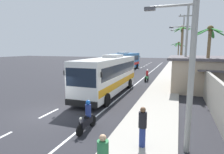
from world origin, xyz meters
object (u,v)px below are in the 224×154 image
(coach_bus_foreground, at_px, (109,74))
(utility_pole_nearest, at_px, (191,48))
(utility_pole_far, at_px, (182,43))
(palm_nearest, at_px, (182,41))
(coach_bus_far_lane, at_px, (125,61))
(palm_third, at_px, (209,47))
(motorcycle_trailing, at_px, (147,76))
(palm_second, at_px, (178,48))
(pedestrian_midwalk, at_px, (143,126))
(utility_pole_mid, at_px, (186,45))
(motorcycle_beside_bus, at_px, (87,118))

(coach_bus_foreground, distance_m, utility_pole_nearest, 11.09)
(utility_pole_far, distance_m, palm_nearest, 5.35)
(coach_bus_far_lane, bearing_deg, utility_pole_nearest, -69.14)
(palm_third, bearing_deg, motorcycle_trailing, 139.04)
(coach_bus_far_lane, bearing_deg, palm_second, 44.50)
(pedestrian_midwalk, bearing_deg, utility_pole_mid, 26.94)
(pedestrian_midwalk, xyz_separation_m, utility_pole_mid, (1.94, 14.15, 3.68))
(coach_bus_foreground, bearing_deg, motorcycle_beside_bus, -77.10)
(utility_pole_far, height_order, palm_third, utility_pole_far)
(coach_bus_foreground, height_order, utility_pole_nearest, utility_pole_nearest)
(coach_bus_foreground, relative_size, motorcycle_beside_bus, 5.60)
(motorcycle_beside_bus, distance_m, motorcycle_trailing, 16.40)
(coach_bus_foreground, relative_size, utility_pole_nearest, 1.31)
(coach_bus_foreground, xyz_separation_m, utility_pole_far, (6.76, 18.92, 3.40))
(motorcycle_trailing, bearing_deg, palm_second, 80.02)
(utility_pole_mid, bearing_deg, utility_pole_nearest, -90.71)
(coach_bus_far_lane, height_order, palm_nearest, palm_nearest)
(palm_third, bearing_deg, coach_bus_far_lane, 126.98)
(motorcycle_trailing, xyz_separation_m, pedestrian_midwalk, (2.67, -17.27, 0.42))
(palm_nearest, relative_size, palm_second, 1.30)
(utility_pole_nearest, distance_m, palm_second, 37.97)
(coach_bus_foreground, height_order, palm_second, palm_second)
(coach_bus_foreground, relative_size, motorcycle_trailing, 5.60)
(palm_second, bearing_deg, coach_bus_far_lane, -135.50)
(motorcycle_beside_bus, bearing_deg, palm_third, 56.60)
(pedestrian_midwalk, height_order, utility_pole_mid, utility_pole_mid)
(coach_bus_far_lane, distance_m, motorcycle_beside_bus, 28.36)
(motorcycle_trailing, relative_size, palm_nearest, 0.25)
(pedestrian_midwalk, bearing_deg, motorcycle_beside_bus, 109.28)
(utility_pole_far, distance_m, palm_third, 16.38)
(coach_bus_foreground, relative_size, pedestrian_midwalk, 6.10)
(utility_pole_mid, bearing_deg, palm_second, 92.09)
(palm_third, bearing_deg, utility_pole_mid, 127.10)
(coach_bus_foreground, xyz_separation_m, coach_bus_far_lane, (-3.93, 19.73, -0.05))
(motorcycle_trailing, relative_size, utility_pole_far, 0.19)
(motorcycle_beside_bus, bearing_deg, coach_bus_foreground, 102.90)
(utility_pole_mid, height_order, utility_pole_far, utility_pole_far)
(utility_pole_nearest, bearing_deg, coach_bus_far_lane, 110.86)
(coach_bus_far_lane, height_order, palm_third, palm_third)
(motorcycle_beside_bus, height_order, utility_pole_far, utility_pole_far)
(motorcycle_beside_bus, height_order, utility_pole_nearest, utility_pole_nearest)
(motorcycle_trailing, xyz_separation_m, palm_nearest, (4.26, 5.19, 4.89))
(utility_pole_mid, bearing_deg, utility_pole_far, 90.83)
(utility_pole_mid, xyz_separation_m, palm_third, (1.93, -2.56, -0.17))
(utility_pole_far, bearing_deg, palm_nearest, -91.62)
(coach_bus_far_lane, distance_m, utility_pole_far, 11.26)
(palm_second, bearing_deg, palm_third, -84.00)
(coach_bus_far_lane, height_order, palm_second, palm_second)
(motorcycle_beside_bus, bearing_deg, palm_second, 83.56)
(motorcycle_trailing, distance_m, utility_pole_mid, 6.92)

